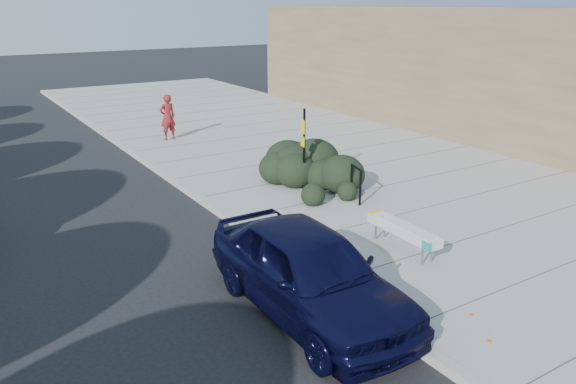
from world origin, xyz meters
The scene contains 9 objects.
ground centered at (0.00, 0.00, 0.00)m, with size 120.00×120.00×0.00m, color black.
sidewalk_near centered at (5.60, 5.00, 0.07)m, with size 11.20×50.00×0.15m, color gray.
curb_near centered at (0.00, 5.00, 0.08)m, with size 0.22×50.00×0.17m, color #9E9E99.
bench centered at (2.26, 0.35, 0.63)m, with size 0.47×2.00×0.60m.
bike_rack centered at (3.40, 3.39, 0.75)m, with size 0.24×0.66×1.00m.
sign_post centered at (2.77, 5.00, 1.50)m, with size 0.12×0.27×2.37m.
hedge centered at (3.14, 5.41, 0.85)m, with size 1.86×3.73×1.40m, color black.
sedan_navy centered at (-0.80, -0.50, 0.81)m, with size 1.92×4.77×1.63m, color black.
pedestrian centered at (1.81, 13.14, 1.04)m, with size 0.65×0.43×1.79m, color maroon.
Camera 1 is at (-5.89, -7.81, 5.29)m, focal length 35.00 mm.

